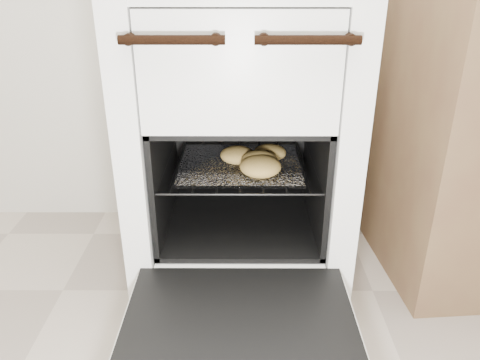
{
  "coord_description": "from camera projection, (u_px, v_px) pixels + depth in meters",
  "views": [
    {
      "loc": [
        -0.09,
        -0.18,
        0.96
      ],
      "look_at": [
        -0.09,
        1.01,
        0.41
      ],
      "focal_mm": 35.0,
      "sensor_mm": 36.0,
      "label": 1
    }
  ],
  "objects": [
    {
      "name": "oven_door",
      "position": [
        240.0,
        328.0,
        1.06
      ],
      "size": [
        0.55,
        0.43,
        0.04
      ],
      "color": "black",
      "rests_on": "stove"
    },
    {
      "name": "oven_rack",
      "position": [
        240.0,
        164.0,
        1.38
      ],
      "size": [
        0.44,
        0.43,
        0.01
      ],
      "color": "black",
      "rests_on": "stove"
    },
    {
      "name": "baked_rolls",
      "position": [
        257.0,
        160.0,
        1.31
      ],
      "size": [
        0.21,
        0.25,
        0.05
      ],
      "color": "tan",
      "rests_on": "foil_sheet"
    },
    {
      "name": "stove",
      "position": [
        240.0,
        144.0,
        1.42
      ],
      "size": [
        0.61,
        0.68,
        0.93
      ],
      "color": "white",
      "rests_on": "ground"
    },
    {
      "name": "foil_sheet",
      "position": [
        240.0,
        164.0,
        1.36
      ],
      "size": [
        0.35,
        0.3,
        0.01
      ],
      "primitive_type": "cube",
      "color": "white",
      "rests_on": "oven_rack"
    }
  ]
}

